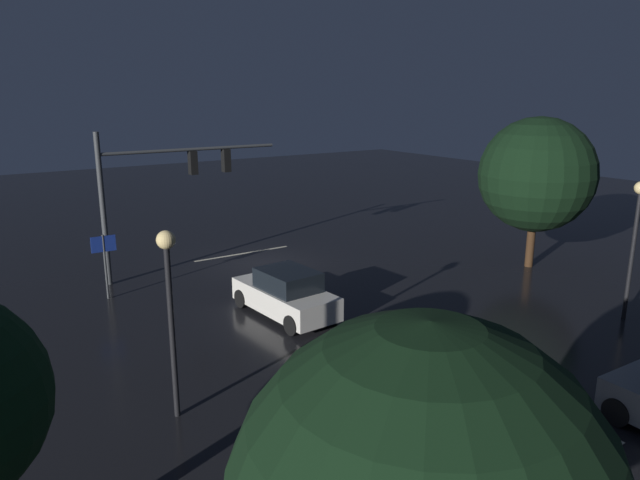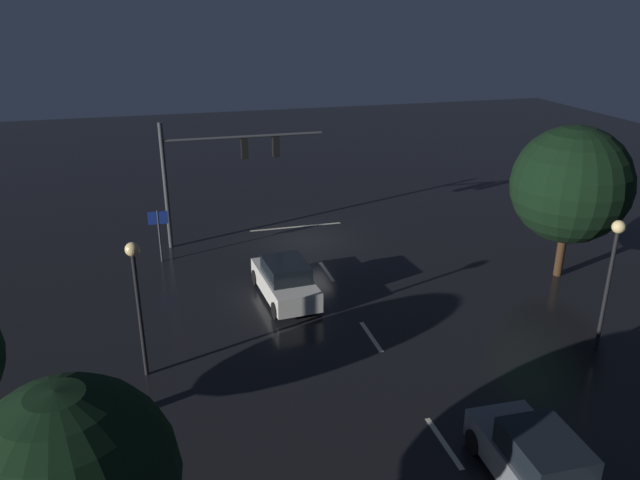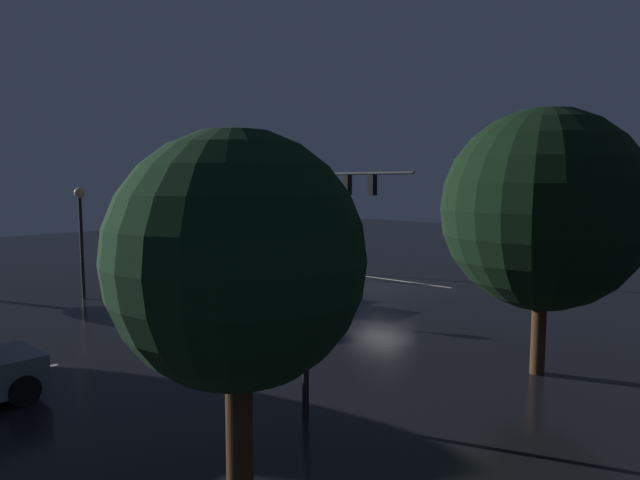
{
  "view_description": "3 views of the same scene",
  "coord_description": "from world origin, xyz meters",
  "px_view_note": "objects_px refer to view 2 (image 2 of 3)",
  "views": [
    {
      "loc": [
        12.12,
        22.95,
        7.69
      ],
      "look_at": [
        0.61,
        5.69,
        2.42
      ],
      "focal_mm": 32.77,
      "sensor_mm": 36.0,
      "label": 1
    },
    {
      "loc": [
        6.96,
        28.48,
        11.47
      ],
      "look_at": [
        1.05,
        6.75,
        2.68
      ],
      "focal_mm": 34.58,
      "sensor_mm": 36.0,
      "label": 2
    },
    {
      "loc": [
        -14.98,
        21.15,
        4.84
      ],
      "look_at": [
        -0.61,
        5.0,
        2.65
      ],
      "focal_mm": 31.54,
      "sensor_mm": 36.0,
      "label": 3
    }
  ],
  "objects_px": {
    "street_lamp_left_kerb": "(612,261)",
    "tree_left_far": "(571,185)",
    "traffic_signal_assembly": "(218,161)",
    "street_lamp_right_kerb": "(136,283)",
    "car_distant": "(538,465)",
    "car_approaching": "(285,280)",
    "route_sign": "(159,225)"
  },
  "relations": [
    {
      "from": "traffic_signal_assembly",
      "to": "street_lamp_left_kerb",
      "type": "distance_m",
      "value": 17.94
    },
    {
      "from": "route_sign",
      "to": "street_lamp_right_kerb",
      "type": "bearing_deg",
      "value": 85.32
    },
    {
      "from": "street_lamp_left_kerb",
      "to": "car_distant",
      "type": "bearing_deg",
      "value": 41.75
    },
    {
      "from": "traffic_signal_assembly",
      "to": "street_lamp_right_kerb",
      "type": "distance_m",
      "value": 11.93
    },
    {
      "from": "traffic_signal_assembly",
      "to": "tree_left_far",
      "type": "xyz_separation_m",
      "value": [
        -13.95,
        7.96,
        -0.01
      ]
    },
    {
      "from": "street_lamp_right_kerb",
      "to": "route_sign",
      "type": "distance_m",
      "value": 9.66
    },
    {
      "from": "street_lamp_left_kerb",
      "to": "route_sign",
      "type": "bearing_deg",
      "value": -39.98
    },
    {
      "from": "car_distant",
      "to": "street_lamp_left_kerb",
      "type": "relative_size",
      "value": 0.91
    },
    {
      "from": "route_sign",
      "to": "traffic_signal_assembly",
      "type": "bearing_deg",
      "value": -150.46
    },
    {
      "from": "car_distant",
      "to": "street_lamp_left_kerb",
      "type": "height_order",
      "value": "street_lamp_left_kerb"
    },
    {
      "from": "route_sign",
      "to": "street_lamp_left_kerb",
      "type": "bearing_deg",
      "value": 140.02
    },
    {
      "from": "street_lamp_right_kerb",
      "to": "tree_left_far",
      "type": "xyz_separation_m",
      "value": [
        -17.8,
        -3.3,
        0.88
      ]
    },
    {
      "from": "street_lamp_right_kerb",
      "to": "tree_left_far",
      "type": "relative_size",
      "value": 0.7
    },
    {
      "from": "street_lamp_right_kerb",
      "to": "car_distant",
      "type": "bearing_deg",
      "value": 139.91
    },
    {
      "from": "tree_left_far",
      "to": "route_sign",
      "type": "bearing_deg",
      "value": -20.07
    },
    {
      "from": "car_distant",
      "to": "street_lamp_right_kerb",
      "type": "bearing_deg",
      "value": -40.09
    },
    {
      "from": "traffic_signal_assembly",
      "to": "street_lamp_left_kerb",
      "type": "relative_size",
      "value": 1.62
    },
    {
      "from": "car_approaching",
      "to": "route_sign",
      "type": "bearing_deg",
      "value": -47.71
    },
    {
      "from": "car_approaching",
      "to": "route_sign",
      "type": "height_order",
      "value": "route_sign"
    },
    {
      "from": "traffic_signal_assembly",
      "to": "street_lamp_right_kerb",
      "type": "height_order",
      "value": "traffic_signal_assembly"
    },
    {
      "from": "car_distant",
      "to": "street_lamp_left_kerb",
      "type": "bearing_deg",
      "value": -138.25
    },
    {
      "from": "route_sign",
      "to": "tree_left_far",
      "type": "xyz_separation_m",
      "value": [
        -17.02,
        6.22,
        2.37
      ]
    },
    {
      "from": "street_lamp_left_kerb",
      "to": "tree_left_far",
      "type": "xyz_separation_m",
      "value": [
        -2.57,
        -5.89,
        0.78
      ]
    },
    {
      "from": "tree_left_far",
      "to": "traffic_signal_assembly",
      "type": "bearing_deg",
      "value": -29.72
    },
    {
      "from": "car_distant",
      "to": "street_lamp_right_kerb",
      "type": "distance_m",
      "value": 12.45
    },
    {
      "from": "car_approaching",
      "to": "car_distant",
      "type": "relative_size",
      "value": 1.01
    },
    {
      "from": "car_distant",
      "to": "route_sign",
      "type": "distance_m",
      "value": 19.39
    },
    {
      "from": "traffic_signal_assembly",
      "to": "car_distant",
      "type": "distance_m",
      "value": 20.17
    },
    {
      "from": "car_approaching",
      "to": "tree_left_far",
      "type": "distance_m",
      "value": 12.72
    },
    {
      "from": "route_sign",
      "to": "tree_left_far",
      "type": "bearing_deg",
      "value": 159.93
    },
    {
      "from": "car_distant",
      "to": "tree_left_far",
      "type": "bearing_deg",
      "value": -127.2
    },
    {
      "from": "street_lamp_right_kerb",
      "to": "traffic_signal_assembly",
      "type": "bearing_deg",
      "value": -108.9
    }
  ]
}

